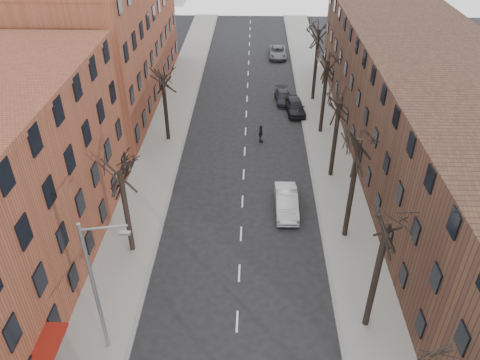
{
  "coord_description": "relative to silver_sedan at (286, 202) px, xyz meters",
  "views": [
    {
      "loc": [
        0.74,
        -6.37,
        22.69
      ],
      "look_at": [
        -0.11,
        21.2,
        4.0
      ],
      "focal_mm": 35.0,
      "sensor_mm": 36.0,
      "label": 1
    }
  ],
  "objects": [
    {
      "name": "sidewalk_left",
      "position": [
        -11.47,
        12.06,
        -0.72
      ],
      "size": [
        4.0,
        90.0,
        0.15
      ],
      "primitive_type": "cube",
      "color": "gray",
      "rests_on": "ground"
    },
    {
      "name": "sidewalk_right",
      "position": [
        4.53,
        12.06,
        -0.72
      ],
      "size": [
        4.0,
        90.0,
        0.15
      ],
      "primitive_type": "cube",
      "color": "gray",
      "rests_on": "ground"
    },
    {
      "name": "building_left_far",
      "position": [
        -19.47,
        21.06,
        6.2
      ],
      "size": [
        12.0,
        28.0,
        14.0
      ],
      "primitive_type": "cube",
      "color": "brown",
      "rests_on": "ground"
    },
    {
      "name": "building_right",
      "position": [
        12.53,
        7.06,
        4.2
      ],
      "size": [
        12.0,
        50.0,
        10.0
      ],
      "primitive_type": "cube",
      "color": "#472E21",
      "rests_on": "ground"
    },
    {
      "name": "tree_right_b",
      "position": [
        4.13,
        -10.94,
        -0.8
      ],
      "size": [
        5.2,
        5.2,
        10.8
      ],
      "primitive_type": null,
      "color": "black",
      "rests_on": "ground"
    },
    {
      "name": "tree_right_c",
      "position": [
        4.13,
        -2.94,
        -0.8
      ],
      "size": [
        5.2,
        5.2,
        11.6
      ],
      "primitive_type": null,
      "color": "black",
      "rests_on": "ground"
    },
    {
      "name": "tree_right_d",
      "position": [
        4.13,
        5.06,
        -0.8
      ],
      "size": [
        5.2,
        5.2,
        10.0
      ],
      "primitive_type": null,
      "color": "black",
      "rests_on": "ground"
    },
    {
      "name": "tree_right_e",
      "position": [
        4.13,
        13.06,
        -0.8
      ],
      "size": [
        5.2,
        5.2,
        10.8
      ],
      "primitive_type": null,
      "color": "black",
      "rests_on": "ground"
    },
    {
      "name": "tree_right_f",
      "position": [
        4.13,
        21.06,
        -0.8
      ],
      "size": [
        5.2,
        5.2,
        11.6
      ],
      "primitive_type": null,
      "color": "black",
      "rests_on": "ground"
    },
    {
      "name": "tree_left_a",
      "position": [
        -11.07,
        -4.94,
        -0.8
      ],
      "size": [
        5.2,
        5.2,
        9.5
      ],
      "primitive_type": null,
      "color": "black",
      "rests_on": "ground"
    },
    {
      "name": "tree_left_b",
      "position": [
        -11.07,
        11.06,
        -0.8
      ],
      "size": [
        5.2,
        5.2,
        9.5
      ],
      "primitive_type": null,
      "color": "black",
      "rests_on": "ground"
    },
    {
      "name": "streetlight",
      "position": [
        -10.49,
        -12.94,
        4.22
      ],
      "size": [
        2.45,
        0.22,
        9.03
      ],
      "color": "slate",
      "rests_on": "ground"
    },
    {
      "name": "silver_sedan",
      "position": [
        0.0,
        0.0,
        0.0
      ],
      "size": [
        1.77,
        4.87,
        1.59
      ],
      "primitive_type": "imported",
      "rotation": [
        0.0,
        0.0,
        0.02
      ],
      "color": "#AAADB1",
      "rests_on": "ground"
    },
    {
      "name": "parked_car_near",
      "position": [
        1.83,
        17.51,
        -0.0
      ],
      "size": [
        2.34,
        4.83,
        1.59
      ],
      "primitive_type": "imported",
      "rotation": [
        0.0,
        0.0,
        0.1
      ],
      "color": "black",
      "rests_on": "ground"
    },
    {
      "name": "parked_car_mid",
      "position": [
        0.69,
        20.28,
        -0.18
      ],
      "size": [
        2.06,
        4.36,
        1.23
      ],
      "primitive_type": "imported",
      "rotation": [
        0.0,
        0.0,
        0.08
      ],
      "color": "black",
      "rests_on": "ground"
    },
    {
      "name": "parked_car_far",
      "position": [
        0.57,
        35.37,
        -0.09
      ],
      "size": [
        2.37,
        5.12,
        1.42
      ],
      "primitive_type": "imported",
      "rotation": [
        0.0,
        0.0,
        -0.0
      ],
      "color": "slate",
      "rests_on": "ground"
    },
    {
      "name": "pedestrian_crossing",
      "position": [
        -1.95,
        10.92,
        0.11
      ],
      "size": [
        0.62,
        1.13,
        1.82
      ],
      "primitive_type": "imported",
      "rotation": [
        0.0,
        0.0,
        1.4
      ],
      "color": "black",
      "rests_on": "ground"
    }
  ]
}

